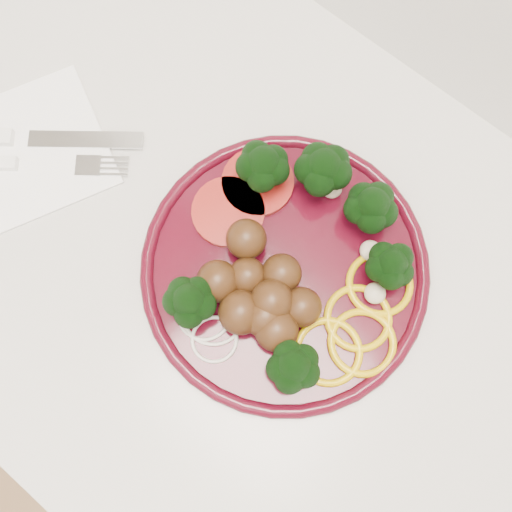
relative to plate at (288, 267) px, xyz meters
The scene contains 5 objects.
counter 0.48m from the plate, 166.14° to the right, with size 2.40×0.60×0.90m.
plate is the anchor object (origin of this frame).
napkin 0.31m from the plate, 166.55° to the right, with size 0.16×0.16×0.00m, color white.
knife 0.34m from the plate, 166.33° to the right, with size 0.19×0.16×0.01m.
fork 0.33m from the plate, 161.27° to the right, with size 0.17×0.14×0.01m.
Camera 1 is at (0.16, 1.60, 1.48)m, focal length 40.00 mm.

